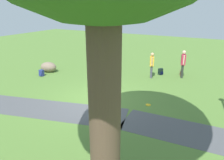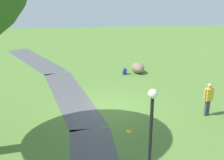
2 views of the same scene
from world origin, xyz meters
name	(u,v)px [view 2 (image 2 of 2)]	position (x,y,z in m)	size (l,w,h in m)	color
ground_plane	(110,108)	(0.00, 0.00, 0.00)	(48.00, 48.00, 0.00)	#527833
footpath_segment_mid	(70,95)	(1.87, 2.02, 0.00)	(8.18, 3.67, 0.01)	#4C4E51
footpath_segment_far	(34,60)	(9.21, 5.01, 0.00)	(7.80, 5.49, 0.01)	#4C4E51
lamp_post	(151,128)	(-5.71, -0.70, 2.01)	(0.28, 0.28, 3.23)	black
lawn_boulder	(138,68)	(5.31, -2.40, 0.34)	(1.23, 0.97, 0.67)	#826F5C
man_near_boulder	(208,97)	(-1.25, -4.46, 0.92)	(0.34, 0.50, 1.59)	#4A475C
backpack_by_boulder	(125,72)	(5.07, -1.49, 0.19)	(0.28, 0.26, 0.40)	navy
frisbee_on_grass	(129,131)	(-2.41, -0.59, 0.01)	(0.24, 0.24, 0.02)	gold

